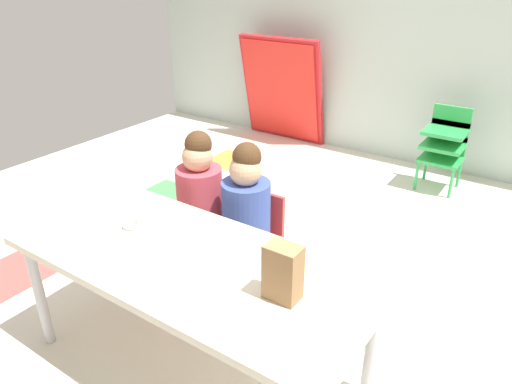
{
  "coord_description": "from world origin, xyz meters",
  "views": [
    {
      "loc": [
        1.26,
        -2.06,
        1.74
      ],
      "look_at": [
        0.25,
        -0.57,
        0.87
      ],
      "focal_mm": 33.54,
      "sensor_mm": 36.0,
      "label": 1
    }
  ],
  "objects": [
    {
      "name": "craft_table",
      "position": [
        0.08,
        -0.82,
        0.56
      ],
      "size": [
        1.61,
        0.71,
        0.62
      ],
      "color": "beige",
      "rests_on": "ground_plane"
    },
    {
      "name": "paper_bag_brown",
      "position": [
        0.54,
        -0.83,
        0.73
      ],
      "size": [
        0.13,
        0.09,
        0.22
      ],
      "primitive_type": "cube",
      "color": "#9E754C",
      "rests_on": "craft_table"
    },
    {
      "name": "folded_activity_table",
      "position": [
        -1.28,
        2.13,
        0.54
      ],
      "size": [
        0.9,
        0.29,
        1.09
      ],
      "color": "red",
      "rests_on": "ground_plane"
    },
    {
      "name": "paper_plate_near_edge",
      "position": [
        -0.3,
        -0.78,
        0.62
      ],
      "size": [
        0.18,
        0.18,
        0.01
      ],
      "primitive_type": "cylinder",
      "color": "white",
      "rests_on": "craft_table"
    },
    {
      "name": "paper_plate_center_table",
      "position": [
        -0.05,
        -0.85,
        0.62
      ],
      "size": [
        0.18,
        0.18,
        0.01
      ],
      "primitive_type": "cylinder",
      "color": "white",
      "rests_on": "craft_table"
    },
    {
      "name": "seated_child_middle_seat",
      "position": [
        -0.04,
        -0.23,
        0.55
      ],
      "size": [
        0.32,
        0.31,
        0.92
      ],
      "color": "red",
      "rests_on": "ground_plane"
    },
    {
      "name": "donut_powdered_on_plate",
      "position": [
        -0.3,
        -0.78,
        0.64
      ],
      "size": [
        0.1,
        0.1,
        0.03
      ],
      "primitive_type": "torus",
      "color": "white",
      "rests_on": "craft_table"
    },
    {
      "name": "kid_chair_green_stack",
      "position": [
        0.45,
        1.87,
        0.4
      ],
      "size": [
        0.32,
        0.3,
        0.68
      ],
      "color": "green",
      "rests_on": "ground_plane"
    },
    {
      "name": "seated_child_near_camera",
      "position": [
        -0.36,
        -0.23,
        0.55
      ],
      "size": [
        0.34,
        0.34,
        0.92
      ],
      "color": "red",
      "rests_on": "ground_plane"
    },
    {
      "name": "ground_plane",
      "position": [
        -0.01,
        -0.0,
        -0.01
      ],
      "size": [
        5.91,
        4.67,
        0.02
      ],
      "color": "silver"
    },
    {
      "name": "back_wall",
      "position": [
        0.0,
        2.33,
        1.28
      ],
      "size": [
        5.91,
        0.1,
        2.56
      ],
      "primitive_type": "cube",
      "color": "#B2C1B7",
      "rests_on": "ground_plane"
    }
  ]
}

